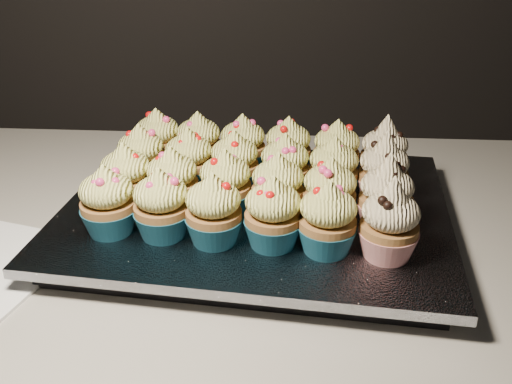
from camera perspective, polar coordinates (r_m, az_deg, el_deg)
worktop at (r=0.76m, az=1.62°, el=-4.02°), size 2.44×0.64×0.04m
baking_tray at (r=0.72m, az=0.00°, el=-2.74°), size 0.46×0.37×0.02m
foil_lining at (r=0.72m, az=0.00°, el=-1.57°), size 0.50×0.41×0.01m
cupcake_0 at (r=0.66m, az=-14.62°, el=-1.01°), size 0.06×0.06×0.08m
cupcake_1 at (r=0.64m, az=-9.45°, el=-1.37°), size 0.06×0.06×0.08m
cupcake_2 at (r=0.62m, az=-4.26°, el=-1.95°), size 0.06×0.06×0.08m
cupcake_3 at (r=0.61m, az=1.71°, el=-2.27°), size 0.06×0.06×0.08m
cupcake_4 at (r=0.61m, az=7.17°, el=-2.80°), size 0.06×0.06×0.08m
cupcake_5 at (r=0.61m, az=13.22°, el=-3.06°), size 0.06×0.06×0.10m
cupcake_6 at (r=0.71m, az=-12.84°, el=1.37°), size 0.06×0.06×0.08m
cupcake_7 at (r=0.69m, az=-8.35°, el=0.99°), size 0.06×0.06×0.08m
cupcake_8 at (r=0.68m, az=-3.07°, el=0.73°), size 0.06×0.06×0.08m
cupcake_9 at (r=0.67m, az=2.18°, el=0.33°), size 0.06×0.06×0.08m
cupcake_10 at (r=0.66m, az=7.35°, el=-0.19°), size 0.06×0.06×0.08m
cupcake_11 at (r=0.66m, az=12.88°, el=-0.46°), size 0.06×0.06×0.10m
cupcake_12 at (r=0.76m, az=-11.38°, el=3.44°), size 0.06×0.06×0.08m
cupcake_13 at (r=0.74m, az=-6.71°, el=3.13°), size 0.06×0.06×0.08m
cupcake_14 at (r=0.73m, az=-2.15°, el=2.84°), size 0.06×0.06×0.08m
cupcake_15 at (r=0.72m, az=2.88°, el=2.47°), size 0.06×0.06×0.08m
cupcake_16 at (r=0.72m, az=7.73°, el=2.12°), size 0.06×0.06×0.08m
cupcake_17 at (r=0.72m, az=12.63°, el=2.01°), size 0.06×0.06×0.10m
cupcake_18 at (r=0.82m, az=-9.76°, el=5.19°), size 0.06×0.06×0.08m
cupcake_19 at (r=0.80m, az=-5.74°, el=4.89°), size 0.06×0.06×0.08m
cupcake_20 at (r=0.78m, az=-1.33°, el=4.62°), size 0.06×0.06×0.08m
cupcake_21 at (r=0.78m, az=3.23°, el=4.34°), size 0.06×0.06×0.08m
cupcake_22 at (r=0.77m, az=8.04°, el=3.98°), size 0.06×0.06×0.08m
cupcake_23 at (r=0.77m, az=12.69°, el=3.79°), size 0.06×0.06×0.10m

